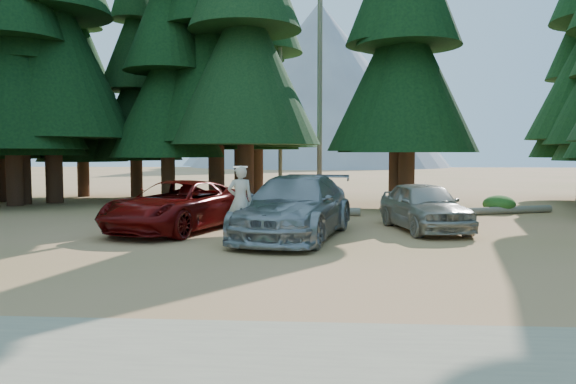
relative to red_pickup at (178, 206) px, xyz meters
name	(u,v)px	position (x,y,z in m)	size (l,w,h in m)	color
ground	(277,258)	(3.36, -4.17, -0.75)	(160.00, 160.00, 0.00)	#A68446
gravel_strip	(225,370)	(3.36, -10.67, -0.75)	(26.00, 3.50, 0.01)	tan
forest_belt_north	(303,201)	(3.36, 10.83, -0.75)	(36.00, 7.00, 22.00)	black
snag_front	(320,75)	(4.16, 10.33, 5.25)	(0.24, 0.24, 12.00)	#656051
snag_back	(280,100)	(2.16, 11.83, 4.25)	(0.20, 0.20, 10.00)	#656051
mountain_peak	(305,94)	(0.77, 84.06, 11.95)	(48.00, 50.00, 28.00)	gray
red_pickup	(178,206)	(0.00, 0.00, 0.00)	(2.50, 5.42, 1.51)	#5E0808
silver_minivan_center	(295,207)	(3.59, -1.10, 0.10)	(2.39, 5.88, 1.71)	#999CA0
silver_minivan_right	(424,206)	(7.40, 0.54, -0.01)	(1.75, 4.36, 1.48)	#ABA498
frisbee_player	(240,200)	(2.32, -2.79, 0.43)	(0.71, 0.55, 1.71)	beige
log_left	(303,211)	(3.58, 4.49, -0.60)	(0.31, 0.31, 4.31)	#656051
log_mid	(248,208)	(1.32, 5.90, -0.62)	(0.26, 0.26, 3.19)	#656051
log_right	(502,210)	(11.20, 5.35, -0.61)	(0.29, 0.29, 4.48)	#656051
shrub_far_left	(182,209)	(-0.86, 3.80, -0.49)	(0.97, 0.97, 0.53)	#1E5A1B
shrub_left	(257,207)	(1.86, 4.42, -0.47)	(1.04, 1.04, 0.57)	#1E5A1B
shrub_center_left	(303,209)	(3.62, 3.46, -0.42)	(1.21, 1.21, 0.66)	#1E5A1B
shrub_center_right	(312,209)	(3.93, 4.45, -0.50)	(0.92, 0.92, 0.51)	#1E5A1B
shrub_right	(402,208)	(7.33, 4.75, -0.49)	(0.96, 0.96, 0.53)	#1E5A1B
shrub_far_right	(499,204)	(11.23, 5.83, -0.41)	(1.24, 1.24, 0.68)	#1E5A1B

